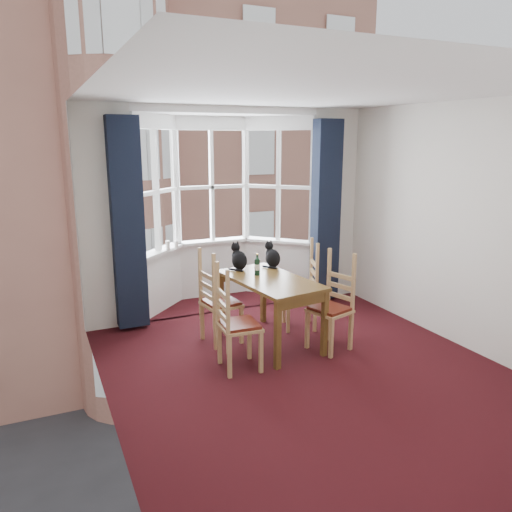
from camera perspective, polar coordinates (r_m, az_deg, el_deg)
floor at (r=5.32m, az=6.28°, el=-13.32°), size 4.50×4.50×0.00m
ceiling at (r=4.79m, az=7.16°, el=18.25°), size 4.50×4.50×0.00m
wall_left at (r=4.23m, az=-17.33°, el=-0.70°), size 0.00×4.50×4.50m
wall_right at (r=6.12m, az=23.02°, el=3.02°), size 0.00×4.50×4.50m
wall_back_pier_left at (r=6.46m, az=-16.77°, el=4.00°), size 0.70×0.12×2.80m
wall_back_pier_right at (r=7.61m, az=8.74°, el=5.72°), size 0.70×0.12×2.80m
bay_window at (r=7.33m, az=-4.41°, el=5.56°), size 2.76×0.94×2.80m
curtain_left at (r=6.33m, az=-14.46°, el=3.50°), size 0.38×0.22×2.60m
curtain_right at (r=7.35m, az=7.97°, el=5.09°), size 0.38×0.22×2.60m
dining_table at (r=5.82m, az=1.58°, el=-3.58°), size 0.90×1.45×0.80m
chair_left_near at (r=5.23m, az=-2.84°, el=-8.12°), size 0.43×0.45×0.92m
chair_left_far at (r=5.90m, az=-4.79°, el=-5.61°), size 0.45×0.47×0.92m
chair_right_near at (r=5.84m, az=9.00°, el=-5.94°), size 0.51×0.52×0.92m
chair_right_far at (r=6.42m, az=5.80°, el=-4.08°), size 0.51×0.53×0.92m
cat_left at (r=6.18m, az=-1.97°, el=-0.30°), size 0.23×0.28×0.35m
cat_right at (r=6.30m, az=1.88°, el=-0.07°), size 0.22×0.27×0.34m
wine_bottle at (r=5.91m, az=0.14°, el=-1.11°), size 0.07×0.07×0.26m
candle_tall at (r=7.04m, az=-10.05°, el=1.21°), size 0.06×0.06×0.13m
candle_short at (r=7.10m, az=-9.08°, el=1.29°), size 0.06×0.06×0.11m
street at (r=37.37m, az=-19.77°, el=-0.53°), size 80.00×80.00×0.00m
tenement_building at (r=18.28m, az=-16.70°, el=10.24°), size 18.40×7.80×15.20m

